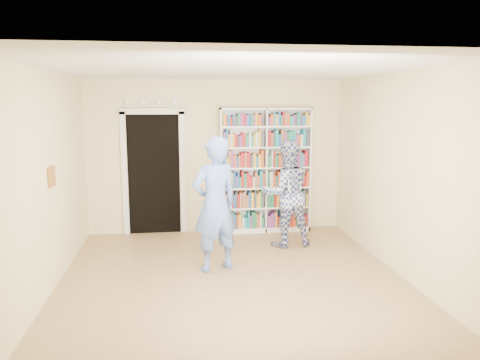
# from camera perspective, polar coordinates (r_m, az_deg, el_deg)

# --- Properties ---
(floor) EXTENTS (5.00, 5.00, 0.00)m
(floor) POSITION_cam_1_polar(r_m,az_deg,el_deg) (6.23, -0.84, -12.25)
(floor) COLOR #926946
(floor) RESTS_ON ground
(ceiling) EXTENTS (5.00, 5.00, 0.00)m
(ceiling) POSITION_cam_1_polar(r_m,az_deg,el_deg) (5.80, -0.90, 13.36)
(ceiling) COLOR white
(ceiling) RESTS_ON wall_back
(wall_back) EXTENTS (4.50, 0.00, 4.50)m
(wall_back) POSITION_cam_1_polar(r_m,az_deg,el_deg) (8.33, -2.92, 2.87)
(wall_back) COLOR beige
(wall_back) RESTS_ON floor
(wall_left) EXTENTS (0.00, 5.00, 5.00)m
(wall_left) POSITION_cam_1_polar(r_m,az_deg,el_deg) (6.03, -22.59, -0.38)
(wall_left) COLOR beige
(wall_left) RESTS_ON floor
(wall_right) EXTENTS (0.00, 5.00, 5.00)m
(wall_right) POSITION_cam_1_polar(r_m,az_deg,el_deg) (6.53, 19.15, 0.52)
(wall_right) COLOR beige
(wall_right) RESTS_ON floor
(bookshelf) EXTENTS (1.61, 0.30, 2.21)m
(bookshelf) POSITION_cam_1_polar(r_m,az_deg,el_deg) (8.33, 3.08, 1.23)
(bookshelf) COLOR white
(bookshelf) RESTS_ON floor
(doorway) EXTENTS (1.10, 0.08, 2.43)m
(doorway) POSITION_cam_1_polar(r_m,az_deg,el_deg) (8.32, -10.47, 1.52)
(doorway) COLOR black
(doorway) RESTS_ON floor
(wall_art) EXTENTS (0.03, 0.25, 0.25)m
(wall_art) POSITION_cam_1_polar(r_m,az_deg,el_deg) (6.21, -21.98, 0.39)
(wall_art) COLOR brown
(wall_art) RESTS_ON wall_left
(man_blue) EXTENTS (0.80, 0.68, 1.86)m
(man_blue) POSITION_cam_1_polar(r_m,az_deg,el_deg) (6.39, -3.05, -3.00)
(man_blue) COLOR #6083D6
(man_blue) RESTS_ON floor
(man_plaid) EXTENTS (0.89, 0.73, 1.71)m
(man_plaid) POSITION_cam_1_polar(r_m,az_deg,el_deg) (7.54, 5.66, -1.66)
(man_plaid) COLOR navy
(man_plaid) RESTS_ON floor
(paper_sheet) EXTENTS (0.22, 0.09, 0.33)m
(paper_sheet) POSITION_cam_1_polar(r_m,az_deg,el_deg) (7.31, 6.68, 0.04)
(paper_sheet) COLOR white
(paper_sheet) RESTS_ON man_plaid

